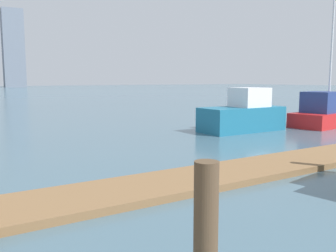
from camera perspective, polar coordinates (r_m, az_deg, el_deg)
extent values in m
plane|color=#476675|center=(17.47, -20.51, -2.09)|extent=(300.00, 300.00, 0.00)
cube|color=olive|center=(11.15, 13.50, -6.48)|extent=(15.88, 2.00, 0.18)
cylinder|color=brown|center=(22.17, 22.27, 1.94)|extent=(0.34, 0.34, 1.70)
cylinder|color=brown|center=(4.61, 5.91, -16.15)|extent=(0.30, 0.30, 1.75)
cube|color=red|center=(23.61, 23.66, 1.09)|extent=(5.85, 2.94, 0.82)
cube|color=navy|center=(22.75, 22.83, 3.46)|extent=(2.25, 1.95, 1.19)
cylinder|color=silver|center=(23.55, 24.14, 10.38)|extent=(0.12, 0.12, 6.83)
cube|color=#1E6B8C|center=(19.59, 11.43, 1.07)|extent=(4.60, 1.94, 1.27)
cube|color=white|center=(19.85, 12.59, 4.41)|extent=(1.73, 1.54, 1.00)
cube|color=slate|center=(140.97, -22.99, 11.05)|extent=(7.33, 7.74, 26.72)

